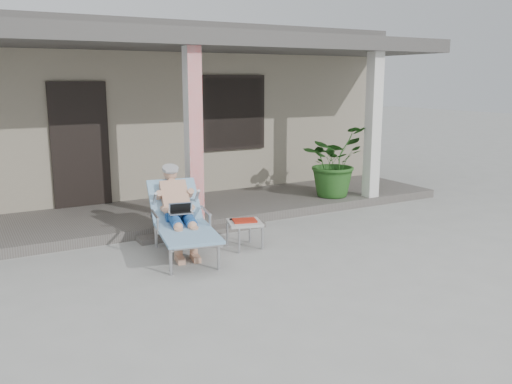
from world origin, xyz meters
TOP-DOWN VIEW (x-y plane):
  - ground at (0.00, 0.00)m, footprint 60.00×60.00m
  - house at (0.00, 6.50)m, footprint 10.40×5.40m
  - porch_deck at (0.00, 3.00)m, footprint 10.00×2.00m
  - porch_overhang at (0.00, 2.95)m, footprint 10.00×2.30m
  - porch_step at (0.00, 1.85)m, footprint 2.00×0.30m
  - lounger at (-0.60, 1.23)m, footprint 0.98×1.87m
  - side_table at (0.22, 0.94)m, footprint 0.55×0.55m
  - potted_palm at (2.94, 2.55)m, footprint 1.45×1.35m

SIDE VIEW (x-z plane):
  - ground at x=0.00m, z-range 0.00..0.00m
  - porch_step at x=0.00m, z-range 0.00..0.07m
  - porch_deck at x=0.00m, z-range 0.00..0.15m
  - side_table at x=0.22m, z-range 0.14..0.54m
  - lounger at x=-0.60m, z-range 0.14..1.31m
  - potted_palm at x=2.94m, z-range 0.15..1.46m
  - house at x=0.00m, z-range 0.02..3.32m
  - porch_overhang at x=0.00m, z-range 1.36..4.21m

